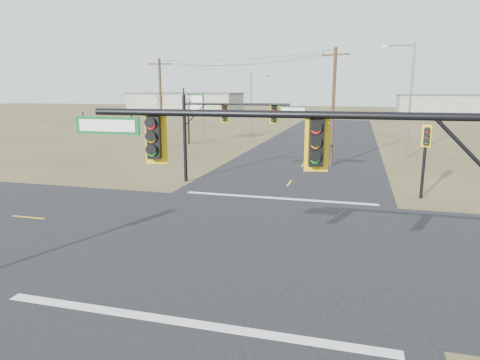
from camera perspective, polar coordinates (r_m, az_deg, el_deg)
name	(u,v)px	position (r m, az deg, el deg)	size (l,w,h in m)	color
ground	(248,238)	(19.68, 1.11, -7.78)	(320.00, 320.00, 0.00)	olive
road_ew	(248,238)	(19.67, 1.11, -7.75)	(160.00, 14.00, 0.02)	black
road_ns	(248,238)	(19.67, 1.11, -7.75)	(14.00, 160.00, 0.02)	black
stop_bar_near	(185,322)	(13.18, -7.37, -18.29)	(12.00, 0.40, 0.01)	silver
stop_bar_far	(278,198)	(26.69, 5.08, -2.43)	(12.00, 0.40, 0.01)	silver
mast_arm_near	(323,169)	(9.87, 10.95, 1.49)	(10.33, 0.53, 6.70)	black
mast_arm_far	(227,120)	(30.14, -1.72, 7.98)	(8.83, 0.56, 6.26)	black
pedestal_signal_ne	(426,145)	(28.27, 23.53, 4.24)	(0.65, 0.56, 4.60)	black
utility_pole_near	(333,106)	(38.05, 12.32, 9.58)	(2.37, 0.93, 10.11)	#4A3020
utility_pole_far	(161,103)	(49.74, -10.52, 10.10)	(2.39, 0.77, 10.00)	#4A3020
highway_sign	(194,109)	(52.87, -6.17, 9.39)	(2.99, 1.44, 6.10)	slate
streetlight_a	(408,95)	(45.00, 21.50, 10.54)	(3.06, 0.40, 10.96)	slate
streetlight_c	(252,104)	(55.98, 1.64, 10.16)	(2.43, 0.39, 8.67)	slate
bare_tree_a	(188,103)	(53.33, -6.94, 10.12)	(3.30, 3.30, 6.30)	black
bare_tree_b	(160,99)	(67.03, -10.63, 10.58)	(3.36, 3.36, 6.55)	black
warehouse_left	(186,104)	(116.84, -7.18, 9.99)	(28.00, 14.00, 5.50)	#A6A193
warehouse_mid	(437,105)	(129.65, 24.75, 9.08)	(20.00, 12.00, 5.00)	#A6A193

